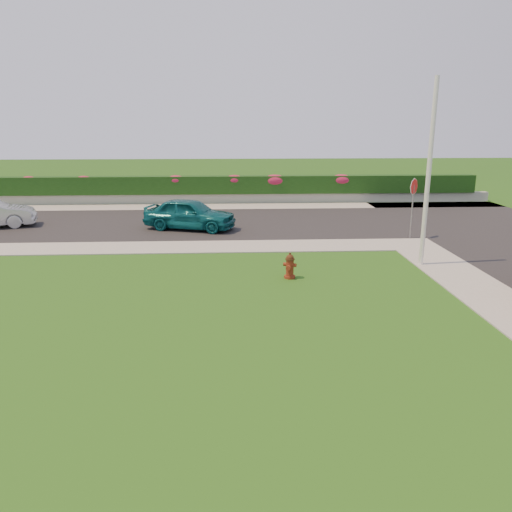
{
  "coord_description": "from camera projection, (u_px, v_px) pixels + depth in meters",
  "views": [
    {
      "loc": [
        -0.53,
        -10.86,
        4.95
      ],
      "look_at": [
        0.23,
        4.19,
        0.9
      ],
      "focal_mm": 35.0,
      "sensor_mm": 36.0,
      "label": 1
    }
  ],
  "objects": [
    {
      "name": "sedan_teal",
      "position": [
        190.0,
        214.0,
        23.48
      ],
      "size": [
        4.63,
        2.99,
        1.47
      ],
      "primitive_type": "imported",
      "rotation": [
        0.0,
        0.0,
        1.25
      ],
      "color": "#0B4E55",
      "rests_on": "street_far"
    },
    {
      "name": "flower_clump_e",
      "position": [
        275.0,
        180.0,
        31.29
      ],
      "size": [
        1.44,
        0.92,
        0.72
      ],
      "primitive_type": "ellipsoid",
      "color": "#BE2045",
      "rests_on": "hedge"
    },
    {
      "name": "flower_clump_d",
      "position": [
        234.0,
        180.0,
        31.16
      ],
      "size": [
        1.21,
        0.77,
        0.6
      ],
      "primitive_type": "ellipsoid",
      "color": "#BE2045",
      "rests_on": "hedge"
    },
    {
      "name": "street_far",
      "position": [
        142.0,
        224.0,
        25.04
      ],
      "size": [
        26.0,
        8.0,
        0.04
      ],
      "primitive_type": "cube",
      "color": "black",
      "rests_on": "ground"
    },
    {
      "name": "hedge",
      "position": [
        223.0,
        185.0,
        31.3
      ],
      "size": [
        32.0,
        0.9,
        1.1
      ],
      "primitive_type": "cube",
      "color": "black",
      "rests_on": "retaining_wall"
    },
    {
      "name": "ground",
      "position": [
        255.0,
        339.0,
        11.78
      ],
      "size": [
        120.0,
        120.0,
        0.0
      ],
      "primitive_type": "plane",
      "color": "black",
      "rests_on": "ground"
    },
    {
      "name": "flower_clump_b",
      "position": [
        84.0,
        180.0,
        30.7
      ],
      "size": [
        1.09,
        0.7,
        0.54
      ],
      "primitive_type": "ellipsoid",
      "color": "#BE2045",
      "rests_on": "hedge"
    },
    {
      "name": "curb_corner",
      "position": [
        412.0,
        244.0,
        20.8
      ],
      "size": [
        2.0,
        2.0,
        0.04
      ],
      "primitive_type": "cube",
      "color": "gray",
      "rests_on": "ground"
    },
    {
      "name": "sidewalk_beyond",
      "position": [
        223.0,
        207.0,
        30.05
      ],
      "size": [
        34.0,
        2.0,
        0.04
      ],
      "primitive_type": "cube",
      "color": "gray",
      "rests_on": "ground"
    },
    {
      "name": "retaining_wall",
      "position": [
        224.0,
        198.0,
        31.43
      ],
      "size": [
        34.0,
        0.4,
        0.6
      ],
      "primitive_type": "cube",
      "color": "gray",
      "rests_on": "ground"
    },
    {
      "name": "fire_hydrant",
      "position": [
        290.0,
        266.0,
        16.26
      ],
      "size": [
        0.44,
        0.42,
        0.86
      ],
      "rotation": [
        0.0,
        0.0,
        -0.39
      ],
      "color": "#4E120C",
      "rests_on": "ground"
    },
    {
      "name": "sidewalk_far",
      "position": [
        97.0,
        248.0,
        20.17
      ],
      "size": [
        24.0,
        2.0,
        0.04
      ],
      "primitive_type": "cube",
      "color": "gray",
      "rests_on": "ground"
    },
    {
      "name": "flower_clump_f",
      "position": [
        341.0,
        180.0,
        31.49
      ],
      "size": [
        1.38,
        0.89,
        0.69
      ],
      "primitive_type": "ellipsoid",
      "color": "#BE2045",
      "rests_on": "hedge"
    },
    {
      "name": "stop_sign",
      "position": [
        413.0,
        194.0,
        21.36
      ],
      "size": [
        0.51,
        0.53,
        2.65
      ],
      "rotation": [
        0.0,
        0.0,
        0.42
      ],
      "color": "slate",
      "rests_on": "ground"
    },
    {
      "name": "flower_clump_a",
      "position": [
        29.0,
        180.0,
        30.54
      ],
      "size": [
        1.05,
        0.67,
        0.52
      ],
      "primitive_type": "ellipsoid",
      "color": "#BE2045",
      "rests_on": "hedge"
    },
    {
      "name": "flower_clump_c",
      "position": [
        176.0,
        180.0,
        30.98
      ],
      "size": [
        1.18,
        0.76,
        0.59
      ],
      "primitive_type": "ellipsoid",
      "color": "#BE2045",
      "rests_on": "hedge"
    },
    {
      "name": "utility_pole",
      "position": [
        429.0,
        175.0,
        17.02
      ],
      "size": [
        0.16,
        0.16,
        6.43
      ],
      "primitive_type": "cylinder",
      "color": "silver",
      "rests_on": "ground"
    }
  ]
}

